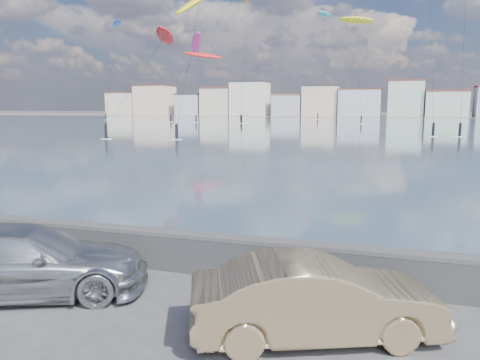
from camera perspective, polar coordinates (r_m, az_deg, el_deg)
name	(u,v)px	position (r m, az deg, el deg)	size (l,w,h in m)	color
ground	(132,316)	(9.94, -12.99, -15.90)	(700.00, 700.00, 0.00)	#333335
bay_water	(363,127)	(99.43, 14.75, 6.31)	(500.00, 177.00, 0.00)	#2F3A4E
far_shore_strip	(376,116)	(207.83, 16.22, 7.50)	(500.00, 60.00, 0.00)	#4C473D
seawall	(187,249)	(11.97, -6.51, -8.39)	(400.00, 0.36, 1.08)	#28282B
far_buildings	(379,101)	(193.77, 16.60, 9.18)	(240.79, 13.26, 14.60)	beige
car_silver	(26,261)	(11.48, -24.64, -8.98)	(2.14, 5.27, 1.53)	#A9ABAF
car_champagne	(316,299)	(8.72, 9.21, -14.14)	(1.56, 4.48, 1.48)	tan
kitesurfer_3	(203,56)	(126.74, -4.55, 14.86)	(10.67, 10.20, 18.82)	red
kitesurfer_5	(324,15)	(159.30, 10.25, 19.22)	(4.90, 13.71, 33.92)	#19BFBF
kitesurfer_10	(246,1)	(142.03, 0.75, 21.02)	(5.86, 19.59, 35.59)	#BF8C19
kitesurfer_11	(117,25)	(162.01, -14.80, 17.82)	(7.14, 16.71, 31.45)	blue
kitesurfer_12	(196,44)	(133.53, -5.38, 16.22)	(7.28, 14.22, 24.09)	#E5338C
kitesurfer_17	(164,37)	(70.47, -9.22, 16.79)	(6.83, 16.00, 15.29)	red
kitesurfer_19	(200,0)	(75.75, -4.88, 21.06)	(8.30, 19.17, 23.47)	yellow
kitesurfer_20	(357,21)	(128.06, 14.05, 18.25)	(9.52, 15.74, 26.74)	yellow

